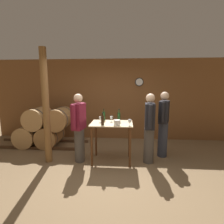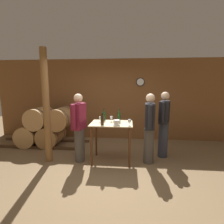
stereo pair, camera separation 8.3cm
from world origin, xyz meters
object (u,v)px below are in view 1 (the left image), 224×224
(wooden_post, at_px, (46,107))
(person_visitor_bearded, at_px, (149,127))
(wine_glass_near_right, at_px, (130,121))
(wine_bottle_left, at_px, (103,120))
(wine_bottle_center, at_px, (119,117))
(person_host, at_px, (163,123))
(wine_glass_near_left, at_px, (101,118))
(wine_bottle_far_left, at_px, (104,116))
(wine_glass_near_center, at_px, (111,118))
(ice_bucket, at_px, (117,123))
(person_visitor_with_scarf, at_px, (79,126))

(wooden_post, relative_size, person_visitor_bearded, 1.62)
(wooden_post, distance_m, wine_glass_near_right, 1.98)
(wine_bottle_left, distance_m, wine_bottle_center, 0.53)
(wine_glass_near_right, xyz_separation_m, person_host, (0.88, 0.64, -0.17))
(wine_bottle_center, bearing_deg, wine_glass_near_left, -167.95)
(wine_glass_near_left, distance_m, person_visitor_bearded, 1.18)
(wine_bottle_far_left, bearing_deg, wine_glass_near_center, -33.47)
(wine_glass_near_left, bearing_deg, wooden_post, -170.91)
(ice_bucket, bearing_deg, wine_bottle_left, -177.13)
(wine_glass_near_left, height_order, wine_glass_near_right, wine_glass_near_right)
(wine_bottle_center, relative_size, person_visitor_bearded, 0.19)
(wine_glass_near_left, distance_m, person_host, 1.62)
(wine_bottle_center, xyz_separation_m, person_host, (1.14, 0.23, -0.19))
(wine_bottle_far_left, height_order, wine_glass_near_right, wine_bottle_far_left)
(wine_bottle_center, xyz_separation_m, person_visitor_bearded, (0.73, -0.16, -0.20))
(wine_glass_near_right, distance_m, person_host, 1.10)
(wine_glass_near_left, height_order, person_visitor_with_scarf, person_visitor_with_scarf)
(wine_bottle_left, height_order, wine_glass_near_right, wine_bottle_left)
(wine_glass_near_left, xyz_separation_m, wine_glass_near_center, (0.26, 0.08, -0.00))
(wine_glass_near_center, height_order, person_visitor_with_scarf, person_visitor_with_scarf)
(wine_glass_near_right, bearing_deg, wine_glass_near_left, 155.99)
(wine_bottle_far_left, xyz_separation_m, wine_glass_near_left, (-0.05, -0.22, -0.01))
(wine_glass_near_center, distance_m, wine_glass_near_right, 0.59)
(wine_bottle_center, bearing_deg, wine_glass_near_center, -176.94)
(wine_bottle_far_left, relative_size, person_visitor_with_scarf, 0.18)
(wine_bottle_center, bearing_deg, ice_bucket, -94.72)
(person_host, bearing_deg, person_visitor_with_scarf, -167.60)
(wine_bottle_left, relative_size, wine_bottle_center, 0.88)
(wine_bottle_far_left, xyz_separation_m, wine_glass_near_right, (0.64, -0.53, -0.01))
(wooden_post, distance_m, wine_bottle_left, 1.38)
(wine_glass_near_left, distance_m, wine_glass_near_center, 0.27)
(wine_bottle_left, distance_m, person_visitor_with_scarf, 0.65)
(wine_bottle_left, bearing_deg, wine_glass_near_center, 66.39)
(wine_glass_near_left, height_order, ice_bucket, wine_glass_near_left)
(wine_bottle_center, bearing_deg, person_visitor_with_scarf, -166.69)
(person_visitor_with_scarf, bearing_deg, wine_bottle_left, -16.24)
(wine_glass_near_right, bearing_deg, person_visitor_with_scarf, 171.47)
(wine_glass_near_center, bearing_deg, person_visitor_with_scarf, -164.29)
(wine_bottle_far_left, height_order, ice_bucket, wine_bottle_far_left)
(wine_bottle_far_left, height_order, person_visitor_with_scarf, person_visitor_with_scarf)
(wine_glass_near_left, bearing_deg, person_visitor_bearded, -3.33)
(wooden_post, height_order, person_host, wooden_post)
(wine_bottle_far_left, bearing_deg, wine_bottle_left, -86.48)
(wine_bottle_left, height_order, wine_glass_near_center, wine_bottle_left)
(wine_glass_near_left, xyz_separation_m, person_host, (1.58, 0.33, -0.17))
(wooden_post, xyz_separation_m, wine_glass_near_right, (1.96, -0.11, -0.28))
(ice_bucket, bearing_deg, wine_glass_near_right, -4.77)
(wine_glass_near_right, bearing_deg, wine_bottle_far_left, 140.56)
(wine_bottle_left, distance_m, person_visitor_bearded, 1.12)
(wine_bottle_far_left, distance_m, wine_glass_near_right, 0.83)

